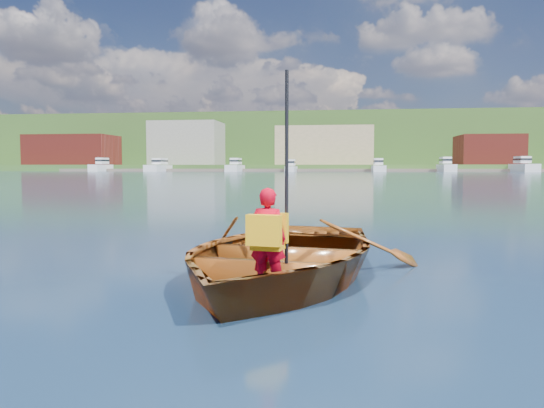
# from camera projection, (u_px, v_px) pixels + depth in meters

# --- Properties ---
(ground) EXTENTS (600.00, 600.00, 0.00)m
(ground) POSITION_uv_depth(u_px,v_px,m) (329.00, 301.00, 5.17)
(ground) COLOR #0E2642
(ground) RESTS_ON ground
(rowboat) EXTENTS (3.76, 4.74, 0.88)m
(rowboat) POSITION_uv_depth(u_px,v_px,m) (279.00, 255.00, 6.13)
(rowboat) COLOR maroon
(rowboat) RESTS_ON ground
(child_paddler) EXTENTS (0.40, 0.39, 2.16)m
(child_paddler) POSITION_uv_depth(u_px,v_px,m) (268.00, 236.00, 5.21)
(child_paddler) COLOR #B90216
(child_paddler) RESTS_ON ground
(shoreline) EXTENTS (400.00, 140.00, 22.00)m
(shoreline) POSITION_uv_depth(u_px,v_px,m) (340.00, 147.00, 238.54)
(shoreline) COLOR #395829
(shoreline) RESTS_ON ground
(dock) EXTENTS (160.03, 10.42, 0.80)m
(dock) POSITION_uv_depth(u_px,v_px,m) (330.00, 170.00, 151.92)
(dock) COLOR brown
(dock) RESTS_ON ground
(waterfront_buildings) EXTENTS (202.00, 16.00, 14.00)m
(waterfront_buildings) POSITION_uv_depth(u_px,v_px,m) (316.00, 147.00, 168.86)
(waterfront_buildings) COLOR brown
(waterfront_buildings) RESTS_ON ground
(marina_yachts) EXTENTS (142.50, 13.93, 4.39)m
(marina_yachts) POSITION_uv_depth(u_px,v_px,m) (334.00, 167.00, 147.06)
(marina_yachts) COLOR silver
(marina_yachts) RESTS_ON ground
(hillside_trees) EXTENTS (212.59, 86.75, 25.83)m
(hillside_trees) POSITION_uv_depth(u_px,v_px,m) (354.00, 130.00, 238.37)
(hillside_trees) COLOR #382314
(hillside_trees) RESTS_ON ground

